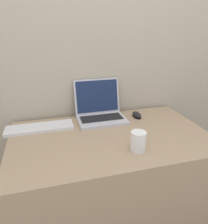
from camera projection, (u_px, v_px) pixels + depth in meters
The scene contains 6 objects.
wall_back at pixel (94, 37), 1.46m from camera, with size 7.00×0.04×2.50m.
desk at pixel (110, 183), 1.44m from camera, with size 1.18×0.72×0.71m.
laptop at pixel (100, 110), 1.52m from camera, with size 0.33×0.27×0.26m.
drink_cup at pixel (138, 141), 1.13m from camera, with size 0.08×0.08×0.11m.
computer_mouse at pixel (137, 115), 1.56m from camera, with size 0.06×0.11×0.03m.
external_keyboard at pixel (40, 128), 1.38m from camera, with size 0.42×0.13×0.02m.
Camera 1 is at (-0.36, -0.75, 1.33)m, focal length 35.00 mm.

